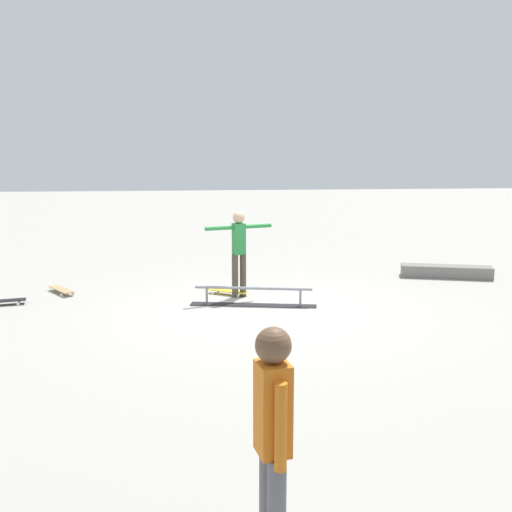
# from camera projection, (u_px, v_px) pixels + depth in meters

# --- Properties ---
(ground_plane) EXTENTS (60.00, 60.00, 0.00)m
(ground_plane) POSITION_uv_depth(u_px,v_px,m) (261.00, 310.00, 10.42)
(ground_plane) COLOR #ADA89E
(grind_rail) EXTENTS (2.29, 0.67, 0.34)m
(grind_rail) POSITION_uv_depth(u_px,v_px,m) (253.00, 297.00, 10.71)
(grind_rail) COLOR black
(grind_rail) RESTS_ON ground_plane
(skate_ledge) EXTENTS (1.97, 0.91, 0.26)m
(skate_ledge) POSITION_uv_depth(u_px,v_px,m) (446.00, 272.00, 13.03)
(skate_ledge) COLOR gray
(skate_ledge) RESTS_ON ground_plane
(skater_main) EXTENTS (1.28, 0.47, 1.64)m
(skater_main) POSITION_uv_depth(u_px,v_px,m) (239.00, 248.00, 11.19)
(skater_main) COLOR brown
(skater_main) RESTS_ON ground_plane
(skateboard_main) EXTENTS (0.78, 0.60, 0.09)m
(skateboard_main) POSITION_uv_depth(u_px,v_px,m) (228.00, 291.00, 11.50)
(skateboard_main) COLOR yellow
(skateboard_main) RESTS_ON ground_plane
(bystander_orange_shirt) EXTENTS (0.24, 0.39, 1.71)m
(bystander_orange_shirt) POSITION_uv_depth(u_px,v_px,m) (273.00, 438.00, 3.82)
(bystander_orange_shirt) COLOR slate
(bystander_orange_shirt) RESTS_ON ground_plane
(loose_skateboard_natural) EXTENTS (0.62, 0.77, 0.09)m
(loose_skateboard_natural) POSITION_uv_depth(u_px,v_px,m) (61.00, 290.00, 11.62)
(loose_skateboard_natural) COLOR tan
(loose_skateboard_natural) RESTS_ON ground_plane
(loose_skateboard_black) EXTENTS (0.82, 0.38, 0.09)m
(loose_skateboard_black) POSITION_uv_depth(u_px,v_px,m) (2.00, 301.00, 10.74)
(loose_skateboard_black) COLOR black
(loose_skateboard_black) RESTS_ON ground_plane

